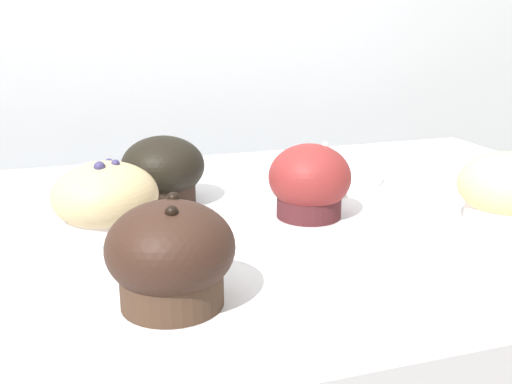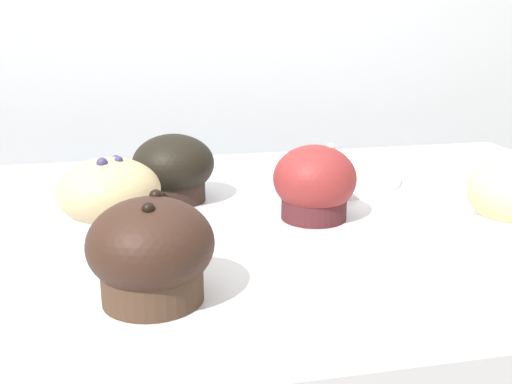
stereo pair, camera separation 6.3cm
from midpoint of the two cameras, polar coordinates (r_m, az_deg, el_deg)
The scene contains 6 objects.
wall_back at distance 1.26m, azimuth -4.13°, elevation 6.00°, with size 3.20×0.10×1.80m, color silver.
muffin_back_left at distance 0.68m, azimuth 8.24°, elevation 0.71°, with size 0.09×0.09×0.09m.
muffin_back_right at distance 0.49m, azimuth -6.31°, elevation -5.81°, with size 0.10×0.10×0.09m.
muffin_front_left at distance 0.65m, azimuth -11.14°, elevation -0.41°, with size 0.11×0.11×0.08m.
muffin_front_right at distance 0.74m, azimuth -5.47°, elevation 2.18°, with size 0.10×0.10×0.08m.
serving_plate at distance 0.86m, azimuth 8.75°, elevation 1.54°, with size 0.21×0.21×0.01m.
Camera 2 is at (-0.14, -0.64, 1.14)m, focal length 42.00 mm.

